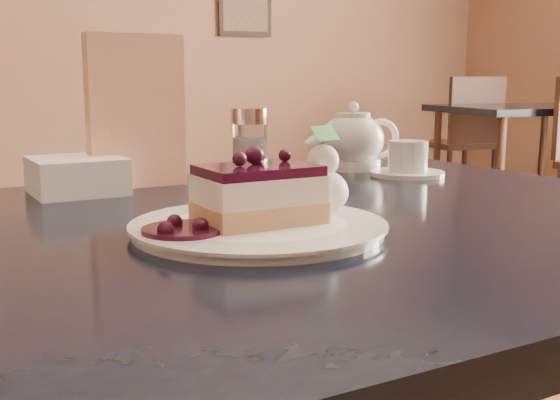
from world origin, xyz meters
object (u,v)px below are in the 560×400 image
object	(u,v)px
dessert_plate	(258,228)
tea_set	(363,146)
bg_table_far_right	(520,214)
main_table	(238,293)
cheesecake_slice	(258,195)

from	to	relation	value
dessert_plate	tea_set	size ratio (longest dim) A/B	1.18
dessert_plate	bg_table_far_right	size ratio (longest dim) A/B	0.14
dessert_plate	main_table	bearing A→B (deg)	99.10
main_table	dessert_plate	size ratio (longest dim) A/B	5.07
main_table	bg_table_far_right	bearing A→B (deg)	36.82
tea_set	bg_table_far_right	bearing A→B (deg)	45.80
dessert_plate	bg_table_far_right	distance (m)	4.29
main_table	tea_set	world-z (taller)	tea_set
main_table	cheesecake_slice	size ratio (longest dim) A/B	9.94
dessert_plate	bg_table_far_right	bearing A→B (deg)	46.52
cheesecake_slice	tea_set	size ratio (longest dim) A/B	0.60
main_table	dessert_plate	bearing A→B (deg)	-90.00
cheesecake_slice	tea_set	bearing A→B (deg)	42.02
cheesecake_slice	bg_table_far_right	distance (m)	4.29
main_table	cheesecake_slice	xyz separation A→B (m)	(0.01, -0.05, 0.13)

